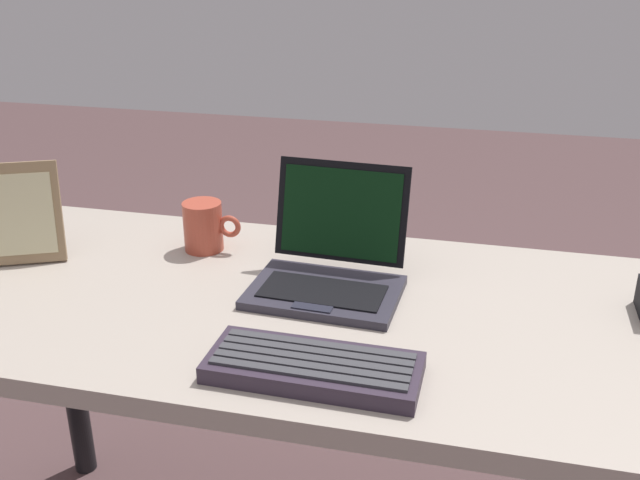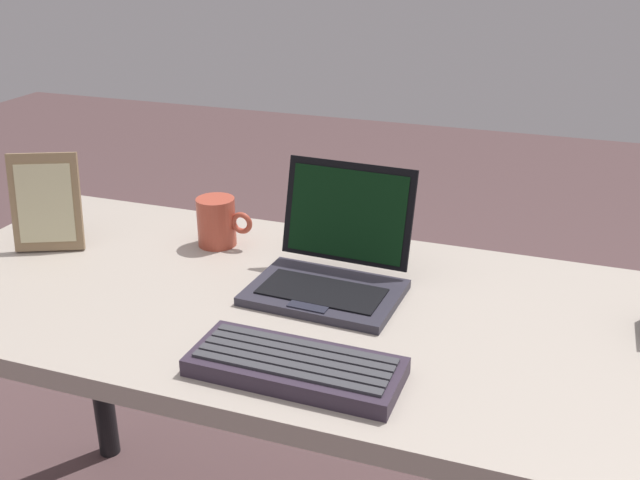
{
  "view_description": "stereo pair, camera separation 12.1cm",
  "coord_description": "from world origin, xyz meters",
  "px_view_note": "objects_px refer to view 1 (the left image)",
  "views": [
    {
      "loc": [
        0.24,
        -1.07,
        1.3
      ],
      "look_at": [
        -0.03,
        0.02,
        0.81
      ],
      "focal_mm": 41.08,
      "sensor_mm": 36.0,
      "label": 1
    },
    {
      "loc": [
        0.35,
        -1.03,
        1.3
      ],
      "look_at": [
        -0.03,
        0.02,
        0.81
      ],
      "focal_mm": 41.08,
      "sensor_mm": 36.0,
      "label": 2
    }
  ],
  "objects_px": {
    "laptop_front": "(330,266)",
    "external_keyboard": "(314,367)",
    "photo_frame": "(25,214)",
    "coffee_mug": "(204,226)"
  },
  "relations": [
    {
      "from": "photo_frame",
      "to": "external_keyboard",
      "type": "bearing_deg",
      "value": -22.36
    },
    {
      "from": "laptop_front",
      "to": "external_keyboard",
      "type": "bearing_deg",
      "value": -81.98
    },
    {
      "from": "external_keyboard",
      "to": "photo_frame",
      "type": "relative_size",
      "value": 1.6
    },
    {
      "from": "laptop_front",
      "to": "coffee_mug",
      "type": "distance_m",
      "value": 0.3
    },
    {
      "from": "laptop_front",
      "to": "photo_frame",
      "type": "distance_m",
      "value": 0.58
    },
    {
      "from": "laptop_front",
      "to": "photo_frame",
      "type": "xyz_separation_m",
      "value": [
        -0.58,
        -0.02,
        0.05
      ]
    },
    {
      "from": "external_keyboard",
      "to": "photo_frame",
      "type": "height_order",
      "value": "photo_frame"
    },
    {
      "from": "laptop_front",
      "to": "external_keyboard",
      "type": "xyz_separation_m",
      "value": [
        0.04,
        -0.27,
        -0.03
      ]
    },
    {
      "from": "photo_frame",
      "to": "coffee_mug",
      "type": "relative_size",
      "value": 1.65
    },
    {
      "from": "laptop_front",
      "to": "external_keyboard",
      "type": "height_order",
      "value": "laptop_front"
    }
  ]
}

